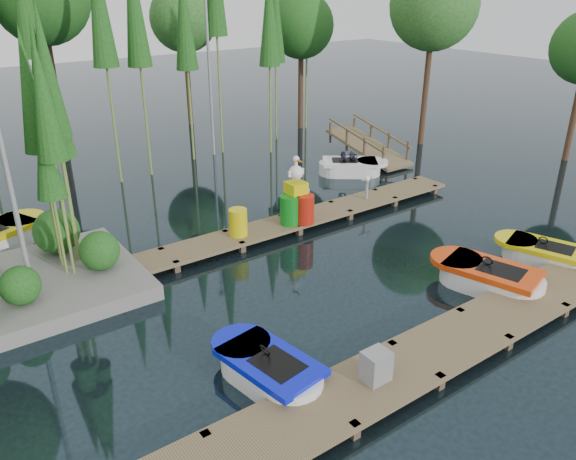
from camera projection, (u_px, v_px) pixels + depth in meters
ground_plane at (284, 280)px, 14.48m from camera, size 90.00×90.00×0.00m
near_dock at (415, 361)px, 11.04m from camera, size 18.00×1.50×0.50m
far_dock at (263, 230)px, 16.76m from camera, size 15.00×1.20×0.50m
tree_screen at (51, 11)px, 18.74m from camera, size 34.42×18.53×10.31m
lamp_rear at (208, 54)px, 23.00m from camera, size 0.30×0.30×7.25m
ramp at (368, 146)px, 23.83m from camera, size 1.50×3.94×1.49m
boat_blue at (268, 370)px, 10.74m from camera, size 1.57×2.77×0.88m
boat_red at (488, 278)px, 13.98m from camera, size 2.05×3.12×0.97m
boat_yellow_near at (544, 254)px, 15.26m from camera, size 1.90×2.77×0.85m
boat_white_far at (351, 167)px, 22.15m from camera, size 2.90×2.61×1.28m
utility_cabinet at (376, 366)px, 10.32m from camera, size 0.49×0.42×0.60m
yellow_barrel at (238, 222)px, 16.13m from camera, size 0.53×0.53×0.80m
drum_cluster at (298, 202)px, 17.00m from camera, size 1.19×1.09×2.06m
seagull_post at (367, 183)px, 18.73m from camera, size 0.50×0.27×0.81m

